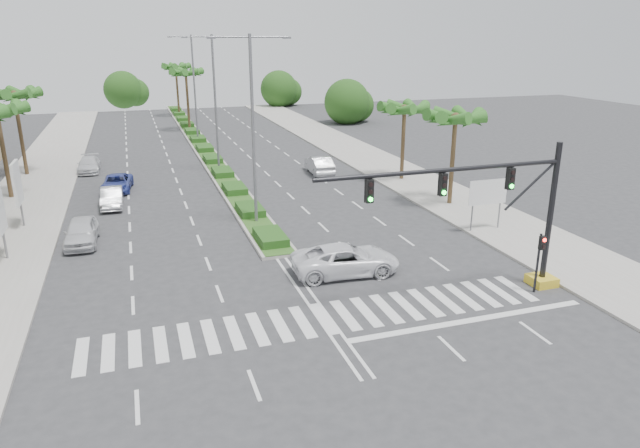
% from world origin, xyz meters
% --- Properties ---
extents(ground, '(160.00, 160.00, 0.00)m').
position_xyz_m(ground, '(0.00, 0.00, 0.00)').
color(ground, '#333335').
rests_on(ground, ground).
extents(footpath_right, '(6.00, 120.00, 0.15)m').
position_xyz_m(footpath_right, '(15.20, 20.00, 0.07)').
color(footpath_right, gray).
rests_on(footpath_right, ground).
extents(footpath_left, '(6.00, 120.00, 0.15)m').
position_xyz_m(footpath_left, '(-15.20, 20.00, 0.07)').
color(footpath_left, gray).
rests_on(footpath_left, ground).
extents(median, '(2.20, 75.00, 0.20)m').
position_xyz_m(median, '(0.00, 45.00, 0.10)').
color(median, gray).
rests_on(median, ground).
extents(median_grass, '(1.80, 75.00, 0.04)m').
position_xyz_m(median_grass, '(0.00, 45.00, 0.22)').
color(median_grass, '#2A521C').
rests_on(median_grass, median).
extents(signal_gantry, '(12.60, 1.20, 7.20)m').
position_xyz_m(signal_gantry, '(9.27, -0.00, 3.46)').
color(signal_gantry, gold).
rests_on(signal_gantry, ground).
extents(pedestrian_signal, '(0.28, 0.36, 3.00)m').
position_xyz_m(pedestrian_signal, '(10.60, -0.68, 2.04)').
color(pedestrian_signal, black).
rests_on(pedestrian_signal, ground).
extents(direction_sign, '(2.70, 0.11, 3.40)m').
position_xyz_m(direction_sign, '(13.50, 7.99, 2.45)').
color(direction_sign, slate).
rests_on(direction_sign, ground).
extents(billboard_far, '(0.18, 2.10, 4.35)m').
position_xyz_m(billboard_far, '(-14.50, 18.00, 2.96)').
color(billboard_far, slate).
rests_on(billboard_far, ground).
extents(palm_left_end, '(4.57, 4.68, 7.75)m').
position_xyz_m(palm_left_end, '(-16.50, 34.00, 6.88)').
color(palm_left_end, brown).
rests_on(palm_left_end, ground).
extents(palm_right_near, '(4.57, 4.68, 7.05)m').
position_xyz_m(palm_right_near, '(14.50, 14.00, 6.20)').
color(palm_right_near, brown).
rests_on(palm_right_near, ground).
extents(palm_right_far, '(4.57, 4.68, 6.75)m').
position_xyz_m(palm_right_far, '(14.50, 22.00, 5.91)').
color(palm_right_far, brown).
rests_on(palm_right_far, ground).
extents(palm_median_a, '(4.57, 4.68, 8.05)m').
position_xyz_m(palm_median_a, '(0.00, 55.00, 7.17)').
color(palm_median_a, brown).
rests_on(palm_median_a, ground).
extents(palm_median_b, '(4.57, 4.68, 8.05)m').
position_xyz_m(palm_median_b, '(0.00, 70.00, 7.17)').
color(palm_median_b, brown).
rests_on(palm_median_b, ground).
extents(streetlight_near, '(5.10, 0.25, 12.00)m').
position_xyz_m(streetlight_near, '(0.00, 14.00, 6.81)').
color(streetlight_near, slate).
rests_on(streetlight_near, ground).
extents(streetlight_mid, '(5.10, 0.25, 12.00)m').
position_xyz_m(streetlight_mid, '(0.00, 30.00, 6.81)').
color(streetlight_mid, slate).
rests_on(streetlight_mid, ground).
extents(streetlight_far, '(5.10, 0.25, 12.00)m').
position_xyz_m(streetlight_far, '(0.00, 46.00, 6.81)').
color(streetlight_far, slate).
rests_on(streetlight_far, ground).
extents(car_parked_a, '(1.95, 4.54, 1.53)m').
position_xyz_m(car_parked_a, '(-10.71, 13.56, 0.76)').
color(car_parked_a, silver).
rests_on(car_parked_a, ground).
extents(car_parked_b, '(1.53, 4.24, 1.39)m').
position_xyz_m(car_parked_b, '(-9.11, 21.26, 0.70)').
color(car_parked_b, silver).
rests_on(car_parked_b, ground).
extents(car_parked_c, '(2.65, 4.87, 1.30)m').
position_xyz_m(car_parked_c, '(-8.79, 25.85, 0.65)').
color(car_parked_c, '#32419A').
rests_on(car_parked_c, ground).
extents(car_parked_d, '(1.95, 4.60, 1.32)m').
position_xyz_m(car_parked_d, '(-11.29, 33.91, 0.66)').
color(car_parked_d, silver).
rests_on(car_parked_d, ground).
extents(car_crossing, '(5.81, 3.01, 1.57)m').
position_xyz_m(car_crossing, '(2.68, 4.41, 0.78)').
color(car_crossing, white).
rests_on(car_crossing, ground).
extents(car_right, '(2.02, 5.00, 1.61)m').
position_xyz_m(car_right, '(8.50, 26.50, 0.81)').
color(car_right, '#B6B6BB').
rests_on(car_right, ground).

